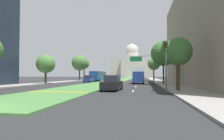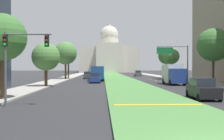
# 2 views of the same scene
# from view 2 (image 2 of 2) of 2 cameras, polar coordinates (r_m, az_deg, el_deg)

# --- Properties ---
(ground_plane) EXTENTS (298.64, 298.64, 0.00)m
(ground_plane) POSITION_cam_2_polar(r_m,az_deg,el_deg) (75.44, 0.73, -1.49)
(ground_plane) COLOR #2B2B2D
(grass_median) EXTENTS (6.79, 122.17, 0.14)m
(grass_median) POSITION_cam_2_polar(r_m,az_deg,el_deg) (68.67, 1.02, -1.63)
(grass_median) COLOR #4C8442
(grass_median) RESTS_ON ground_plane
(median_curb_nose) EXTENTS (6.11, 0.50, 0.04)m
(median_curb_nose) POSITION_cam_2_polar(r_m,az_deg,el_deg) (17.78, 10.38, -7.72)
(median_curb_nose) COLOR gold
(median_curb_nose) RESTS_ON grass_median
(lane_dashes_right) EXTENTS (0.16, 62.83, 0.01)m
(lane_dashes_right) POSITION_cam_2_polar(r_m,az_deg,el_deg) (52.21, 10.09, -2.41)
(lane_dashes_right) COLOR silver
(lane_dashes_right) RESTS_ON ground_plane
(sidewalk_left) EXTENTS (4.00, 122.17, 0.15)m
(sidewalk_left) POSITION_cam_2_polar(r_m,az_deg,el_deg) (62.47, -10.73, -1.86)
(sidewalk_left) COLOR #9E9991
(sidewalk_left) RESTS_ON ground_plane
(sidewalk_right) EXTENTS (4.00, 122.17, 0.15)m
(sidewalk_right) POSITION_cam_2_polar(r_m,az_deg,el_deg) (64.06, 13.16, -1.80)
(sidewalk_right) COLOR #9E9991
(sidewalk_right) RESTS_ON ground_plane
(capitol_building) EXTENTS (32.18, 24.30, 27.27)m
(capitol_building) POSITION_cam_2_polar(r_m,az_deg,el_deg) (142.46, -0.64, 3.09)
(capitol_building) COLOR beige
(capitol_building) RESTS_ON ground_plane
(traffic_light_near_left) EXTENTS (3.34, 0.35, 5.20)m
(traffic_light_near_left) POSITION_cam_2_polar(r_m,az_deg,el_deg) (18.92, -20.51, 3.79)
(traffic_light_near_left) COLOR #515456
(traffic_light_near_left) RESTS_ON ground_plane
(overhead_guide_sign) EXTENTS (5.46, 0.20, 6.50)m
(overhead_guide_sign) POSITION_cam_2_polar(r_m,az_deg,el_deg) (44.74, 14.22, 3.02)
(overhead_guide_sign) COLOR #515456
(overhead_guide_sign) RESTS_ON ground_plane
(street_tree_left_near) EXTENTS (3.92, 3.92, 7.18)m
(street_tree_left_near) POSITION_cam_2_polar(r_m,az_deg,el_deg) (22.91, -23.41, 6.69)
(street_tree_left_near) COLOR #4C3823
(street_tree_left_near) RESTS_ON ground_plane
(street_tree_left_mid) EXTENTS (3.88, 3.88, 6.15)m
(street_tree_left_mid) POSITION_cam_2_polar(r_m,az_deg,el_deg) (36.30, -14.65, 2.87)
(street_tree_left_mid) COLOR #4C3823
(street_tree_left_mid) RESTS_ON ground_plane
(street_tree_right_mid) EXTENTS (4.80, 4.80, 8.41)m
(street_tree_right_mid) POSITION_cam_2_polar(r_m,az_deg,el_deg) (39.72, 21.85, 5.26)
(street_tree_right_mid) COLOR #4C3823
(street_tree_right_mid) RESTS_ON ground_plane
(street_tree_left_far) EXTENTS (5.14, 5.14, 8.52)m
(street_tree_left_far) POSITION_cam_2_polar(r_m,az_deg,el_deg) (58.05, -10.42, 3.74)
(street_tree_left_far) COLOR #4C3823
(street_tree_left_far) RESTS_ON ground_plane
(street_tree_right_far) EXTENTS (3.65, 3.65, 7.09)m
(street_tree_right_far) POSITION_cam_2_polar(r_m,az_deg,el_deg) (58.42, 13.20, 3.04)
(street_tree_right_far) COLOR #4C3823
(street_tree_right_far) RESTS_ON ground_plane
(street_tree_left_distant) EXTENTS (3.55, 3.55, 7.67)m
(street_tree_left_distant) POSITION_cam_2_polar(r_m,az_deg,el_deg) (62.96, -9.79, 3.42)
(street_tree_left_distant) COLOR #4C3823
(street_tree_left_distant) RESTS_ON ground_plane
(street_tree_right_distant) EXTENTS (4.07, 4.07, 7.58)m
(street_tree_right_distant) POSITION_cam_2_polar(r_m,az_deg,el_deg) (64.32, 12.16, 3.07)
(street_tree_right_distant) COLOR #4C3823
(street_tree_right_distant) RESTS_ON ground_plane
(sedan_lead_stopped) EXTENTS (2.14, 4.34, 1.83)m
(sedan_lead_stopped) POSITION_cam_2_polar(r_m,az_deg,el_deg) (23.17, 19.71, -4.10)
(sedan_lead_stopped) COLOR black
(sedan_lead_stopped) RESTS_ON ground_plane
(sedan_midblock) EXTENTS (1.94, 4.46, 1.80)m
(sedan_midblock) POSITION_cam_2_polar(r_m,az_deg,el_deg) (44.97, -3.78, -1.82)
(sedan_midblock) COLOR navy
(sedan_midblock) RESTS_ON ground_plane
(sedan_distant) EXTENTS (1.86, 4.13, 1.74)m
(sedan_distant) POSITION_cam_2_polar(r_m,az_deg,el_deg) (61.04, -5.54, -1.22)
(sedan_distant) COLOR #4C5156
(sedan_distant) RESTS_ON ground_plane
(sedan_far_horizon) EXTENTS (1.88, 4.27, 1.80)m
(sedan_far_horizon) POSITION_cam_2_polar(r_m,az_deg,el_deg) (79.06, 5.82, -0.79)
(sedan_far_horizon) COLOR #4C5156
(sedan_far_horizon) RESTS_ON ground_plane
(sedan_very_far) EXTENTS (2.13, 4.24, 1.75)m
(sedan_very_far) POSITION_cam_2_polar(r_m,az_deg,el_deg) (92.07, -2.67, -0.61)
(sedan_very_far) COLOR #BCBCC1
(sedan_very_far) RESTS_ON ground_plane
(box_truck_delivery) EXTENTS (2.40, 6.40, 3.20)m
(box_truck_delivery) POSITION_cam_2_polar(r_m,az_deg,el_deg) (41.59, 13.60, -0.88)
(box_truck_delivery) COLOR navy
(box_truck_delivery) RESTS_ON ground_plane
(city_bus) EXTENTS (2.62, 11.00, 2.95)m
(city_bus) POSITION_cam_2_polar(r_m,az_deg,el_deg) (53.49, -3.20, -0.44)
(city_bus) COLOR #1E4C8C
(city_bus) RESTS_ON ground_plane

